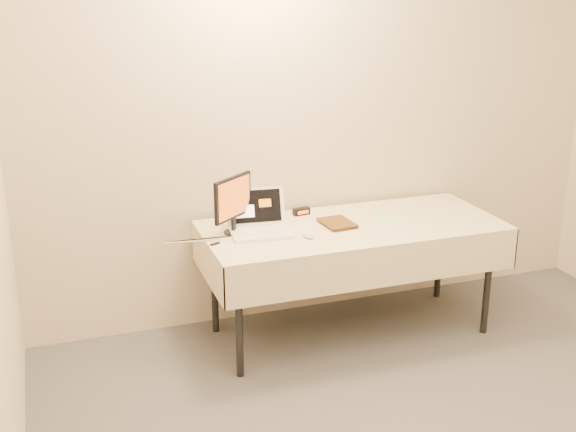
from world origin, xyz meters
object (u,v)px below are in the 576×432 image
object	(u,v)px
table	(352,234)
monitor	(233,200)
laptop	(259,222)
book	(325,208)

from	to	relation	value
table	monitor	xyz separation A→B (m)	(-0.74, 0.09, 0.27)
laptop	book	bearing A→B (deg)	-2.54
laptop	book	world-z (taller)	laptop
table	book	world-z (taller)	book
table	book	bearing A→B (deg)	174.54
laptop	book	size ratio (longest dim) A/B	1.61
table	book	xyz separation A→B (m)	(-0.18, 0.02, 0.18)
laptop	book	distance (m)	0.41
monitor	book	bearing A→B (deg)	-46.82
monitor	book	size ratio (longest dim) A/B	1.47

